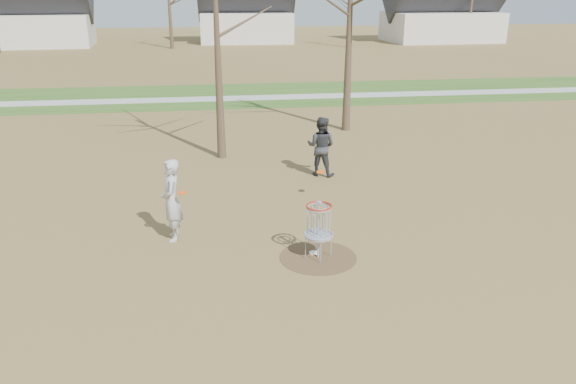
# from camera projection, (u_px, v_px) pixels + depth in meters

# --- Properties ---
(ground) EXTENTS (160.00, 160.00, 0.00)m
(ground) POSITION_uv_depth(u_px,v_px,m) (318.00, 257.00, 13.03)
(ground) COLOR brown
(ground) RESTS_ON ground
(green_band) EXTENTS (160.00, 8.00, 0.01)m
(green_band) POSITION_uv_depth(u_px,v_px,m) (251.00, 95.00, 32.56)
(green_band) COLOR #2D5119
(green_band) RESTS_ON ground
(footpath) EXTENTS (160.00, 1.50, 0.01)m
(footpath) POSITION_uv_depth(u_px,v_px,m) (252.00, 98.00, 31.62)
(footpath) COLOR #9E9E99
(footpath) RESTS_ON green_band
(dirt_circle) EXTENTS (1.80, 1.80, 0.01)m
(dirt_circle) POSITION_uv_depth(u_px,v_px,m) (318.00, 257.00, 13.02)
(dirt_circle) COLOR #47331E
(dirt_circle) RESTS_ON ground
(player_standing) EXTENTS (0.53, 0.77, 2.05)m
(player_standing) POSITION_uv_depth(u_px,v_px,m) (172.00, 200.00, 13.64)
(player_standing) COLOR #B3B3B3
(player_standing) RESTS_ON ground
(player_throwing) EXTENTS (1.19, 1.10, 1.97)m
(player_throwing) POSITION_uv_depth(u_px,v_px,m) (321.00, 146.00, 18.40)
(player_throwing) COLOR #2F3034
(player_throwing) RESTS_ON ground
(disc_grounded) EXTENTS (0.22, 0.22, 0.02)m
(disc_grounded) POSITION_uv_depth(u_px,v_px,m) (314.00, 253.00, 13.21)
(disc_grounded) COLOR white
(disc_grounded) RESTS_ON dirt_circle
(discs_in_play) EXTENTS (4.06, 2.76, 0.52)m
(discs_in_play) POSITION_uv_depth(u_px,v_px,m) (262.00, 181.00, 14.92)
(discs_in_play) COLOR #FF520D
(discs_in_play) RESTS_ON ground
(disc_golf_basket) EXTENTS (0.64, 0.64, 1.35)m
(disc_golf_basket) POSITION_uv_depth(u_px,v_px,m) (319.00, 221.00, 12.71)
(disc_golf_basket) COLOR #9EA3AD
(disc_golf_basket) RESTS_ON ground
(houses_row) EXTENTS (56.51, 10.01, 7.26)m
(houses_row) POSITION_uv_depth(u_px,v_px,m) (268.00, 10.00, 61.25)
(houses_row) COLOR silver
(houses_row) RESTS_ON ground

